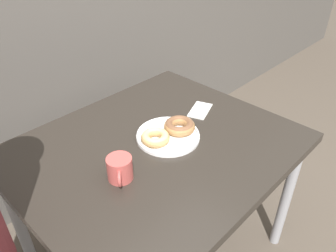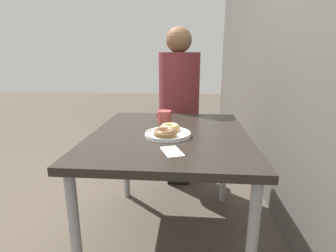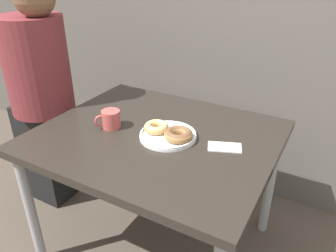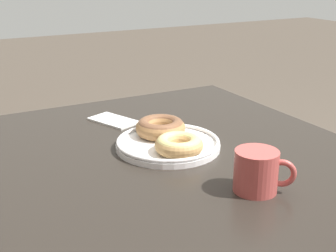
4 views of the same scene
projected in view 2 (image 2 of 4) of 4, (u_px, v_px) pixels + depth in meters
name	position (u px, v px, depth m)	size (l,w,h in m)	color
ground_plane	(120.00, 233.00, 1.79)	(14.00, 14.00, 0.00)	#4C4238
wall_back	(319.00, 30.00, 1.36)	(8.00, 0.05, 2.60)	#56514C
dining_table	(170.00, 144.00, 1.59)	(1.11, 0.93, 0.72)	#28231E
donut_plate	(168.00, 132.00, 1.50)	(0.28, 0.27, 0.06)	white
coffee_mug	(165.00, 117.00, 1.79)	(0.10, 0.11, 0.09)	#B74C47
person_figure	(179.00, 103.00, 2.34)	(0.40, 0.35, 1.40)	black
napkin	(172.00, 152.00, 1.25)	(0.17, 0.13, 0.01)	white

